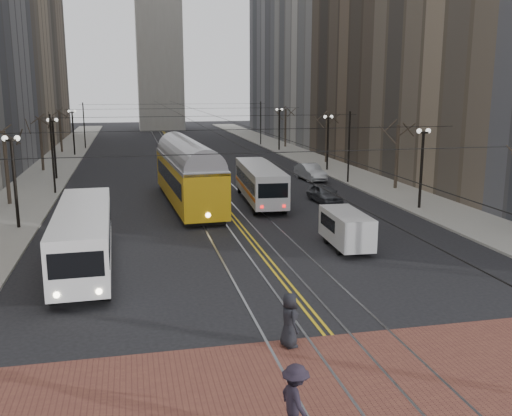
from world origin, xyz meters
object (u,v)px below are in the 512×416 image
cargo_van (346,231)px  sedan_grey (324,193)px  transit_bus (84,239)px  pedestrian_d (295,401)px  streetcar (188,180)px  rear_bus (260,184)px  sedan_silver (310,172)px  pedestrian_a (289,320)px

cargo_van → sedan_grey: (3.10, 12.47, -0.31)m
transit_bus → pedestrian_d: size_ratio=6.10×
streetcar → rear_bus: streetcar is taller
sedan_grey → sedan_silver: (2.26, 10.57, 0.07)m
sedan_grey → sedan_silver: 10.81m
streetcar → pedestrian_d: streetcar is taller
transit_bus → sedan_silver: transit_bus is taller
pedestrian_a → transit_bus: bearing=27.6°
sedan_silver → streetcar: bearing=-149.2°
pedestrian_a → pedestrian_d: (-1.25, -5.00, 0.02)m
transit_bus → streetcar: size_ratio=0.74×
rear_bus → sedan_grey: rear_bus is taller
transit_bus → cargo_van: bearing=0.6°
streetcar → pedestrian_a: size_ratio=8.36×
streetcar → rear_bus: size_ratio=1.46×
streetcar → cargo_van: bearing=-65.7°
sedan_grey → transit_bus: bearing=-146.6°
streetcar → sedan_grey: streetcar is taller
rear_bus → pedestrian_d: bearing=-97.6°
rear_bus → sedan_silver: rear_bus is taller
sedan_grey → sedan_silver: size_ratio=0.88×
sedan_silver → pedestrian_a: bearing=-113.8°
transit_bus → pedestrian_d: 16.74m
transit_bus → pedestrian_d: (6.19, -15.55, -0.50)m
streetcar → cargo_van: (7.23, -14.03, -0.87)m
pedestrian_a → streetcar: bearing=-5.6°
streetcar → rear_bus: (5.46, -0.53, -0.46)m
pedestrian_a → sedan_grey: bearing=-29.5°
streetcar → rear_bus: bearing=-8.5°
cargo_van → sedan_silver: 23.66m
rear_bus → pedestrian_a: bearing=-97.0°
cargo_van → sedan_grey: 12.85m
transit_bus → pedestrian_a: size_ratio=6.21×
pedestrian_a → pedestrian_d: pedestrian_d is taller
sedan_silver → pedestrian_d: (-12.97, -39.07, 0.21)m
sedan_silver → sedan_grey: bearing=-106.9°
streetcar → cargo_van: streetcar is taller
streetcar → rear_bus: 5.50m
pedestrian_a → pedestrian_d: bearing=158.3°
cargo_van → sedan_grey: bearing=78.3°
transit_bus → sedan_grey: size_ratio=2.87×
rear_bus → sedan_silver: size_ratio=2.33×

